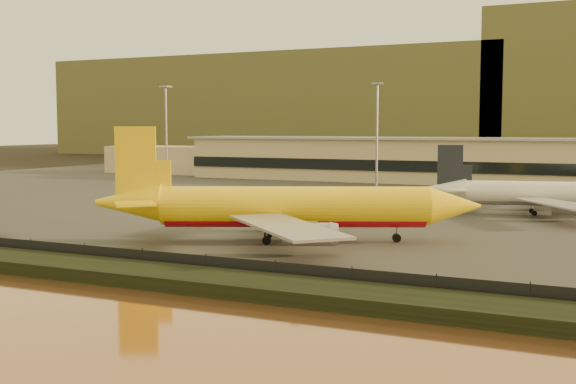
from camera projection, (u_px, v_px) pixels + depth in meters
name	position (u px, v px, depth m)	size (l,w,h in m)	color
ground	(248.00, 257.00, 87.22)	(900.00, 900.00, 0.00)	black
embankment	(168.00, 277.00, 71.82)	(320.00, 7.00, 1.40)	black
tarmac	(436.00, 192.00, 172.93)	(320.00, 220.00, 0.20)	#2D2D2D
perimeter_fence	(190.00, 264.00, 75.38)	(300.00, 0.05, 2.20)	black
terminal_building	(411.00, 160.00, 206.07)	(202.00, 25.00, 12.60)	tan
apron_light_masts	(486.00, 127.00, 147.16)	(152.20, 12.20, 25.40)	slate
distant_hills	(505.00, 99.00, 399.94)	(470.00, 160.00, 70.00)	#63663B
dhl_cargo_jet	(288.00, 208.00, 96.88)	(49.32, 46.73, 15.53)	yellow
white_narrowbody_jet	(547.00, 194.00, 127.11)	(42.26, 40.50, 12.26)	white
gse_vehicle_yellow	(375.00, 220.00, 113.48)	(4.11, 1.85, 1.85)	yellow
gse_vehicle_white	(298.00, 211.00, 123.71)	(4.54, 2.04, 2.04)	white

